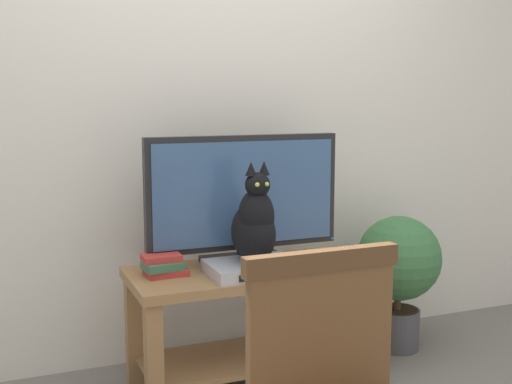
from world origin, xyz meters
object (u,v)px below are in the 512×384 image
Objects in this scene: tv at (244,198)px; media_box at (253,268)px; cat at (255,225)px; book_stack at (164,266)px; tv_stand at (252,304)px; potted_plant at (399,267)px.

media_box is (-0.03, -0.20, -0.29)m from tv.
book_stack is (-0.38, 0.15, -0.18)m from cat.
book_stack is at bearing 158.63° from cat.
media_box is 0.40m from book_stack.
cat reaches higher than tv_stand.
book_stack is (-0.38, 0.13, 0.02)m from media_box.
book_stack is 0.27× the size of potted_plant.
book_stack is at bearing 160.67° from media_box.
media_box is 0.56× the size of potted_plant.
cat is 2.32× the size of book_stack.
cat is at bearing -86.11° from media_box.
book_stack is (-0.41, 0.03, 0.22)m from tv_stand.
potted_plant reaches higher than book_stack.
cat is 0.63× the size of potted_plant.
media_box is at bearing -167.79° from potted_plant.
tv is at bearing 179.75° from potted_plant.
potted_plant reaches higher than tv_stand.
tv_stand is at bearing 74.48° from cat.
cat is at bearing -21.37° from book_stack.
tv_stand is at bearing -4.72° from book_stack.
tv_stand is 0.47m from book_stack.
media_box is at bearing -108.41° from tv_stand.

